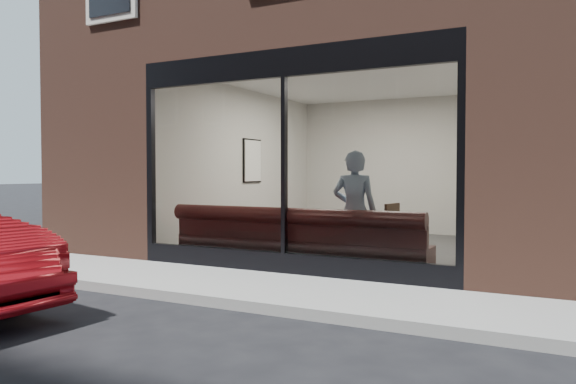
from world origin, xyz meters
The scene contains 20 objects.
ground centered at (0.00, 0.00, 0.00)m, with size 120.00×120.00×0.00m, color black.
sidewalk_near centered at (0.00, 1.00, 0.01)m, with size 40.00×2.00×0.01m, color gray.
kerb_near centered at (0.00, -0.05, 0.06)m, with size 40.00×0.10×0.12m, color gray.
host_building_pier_left centered at (-3.75, 8.00, 1.60)m, with size 2.50×12.00×3.20m, color brown.
host_building_backfill centered at (0.00, 11.00, 1.60)m, with size 5.00×6.00×3.20m, color brown.
cafe_floor centered at (0.00, 5.00, 0.02)m, with size 6.00×6.00×0.00m, color #2D2D30.
cafe_ceiling centered at (0.00, 5.00, 3.19)m, with size 6.00×6.00×0.00m, color white.
cafe_wall_back centered at (0.00, 7.99, 1.60)m, with size 5.00×5.00×0.00m, color beige.
cafe_wall_left centered at (-2.49, 5.00, 1.60)m, with size 6.00×6.00×0.00m, color beige.
cafe_wall_right centered at (2.49, 5.00, 1.60)m, with size 6.00×6.00×0.00m, color beige.
storefront_kick centered at (0.00, 2.05, 0.15)m, with size 5.00×0.10×0.30m, color black.
storefront_header centered at (0.00, 2.05, 3.00)m, with size 5.00×0.10×0.40m, color black.
storefront_mullion centered at (0.00, 2.05, 1.55)m, with size 0.06×0.10×2.50m, color black.
storefront_glass centered at (0.00, 2.02, 1.55)m, with size 4.80×4.80×0.00m, color white.
banquette centered at (0.00, 2.45, 0.23)m, with size 4.00×0.55×0.45m, color #341313.
person centered at (0.84, 2.65, 0.88)m, with size 0.64×0.42×1.77m, color #8CA4C0.
cafe_table_left centered at (-1.03, 3.21, 0.74)m, with size 0.57×0.57×0.04m, color black.
cafe_table_right centered at (1.31, 3.00, 0.74)m, with size 0.69×0.69×0.04m, color black.
cafe_chair_right centered at (0.87, 3.83, 0.24)m, with size 0.45×0.45×0.04m, color black.
wall_poster centered at (-2.45, 5.24, 1.70)m, with size 0.02×0.65×0.87m, color white.
Camera 1 is at (3.74, -5.00, 1.45)m, focal length 35.00 mm.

